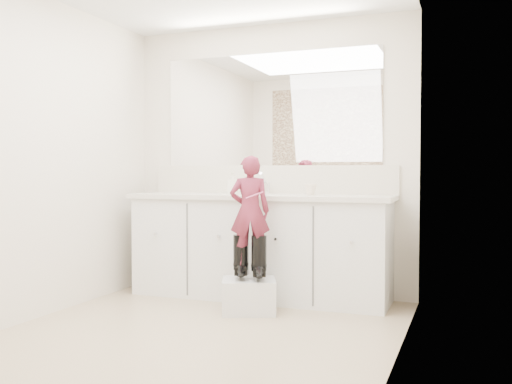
% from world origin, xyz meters
% --- Properties ---
extents(floor, '(3.00, 3.00, 0.00)m').
position_xyz_m(floor, '(0.00, 0.00, 0.00)').
color(floor, '#948360').
rests_on(floor, ground).
extents(wall_back, '(2.60, 0.00, 2.60)m').
position_xyz_m(wall_back, '(0.00, 1.50, 1.20)').
color(wall_back, beige).
rests_on(wall_back, floor).
extents(wall_front, '(2.60, 0.00, 2.60)m').
position_xyz_m(wall_front, '(0.00, -1.50, 1.20)').
color(wall_front, beige).
rests_on(wall_front, floor).
extents(wall_left, '(0.00, 3.00, 3.00)m').
position_xyz_m(wall_left, '(-1.30, 0.00, 1.20)').
color(wall_left, beige).
rests_on(wall_left, floor).
extents(wall_right, '(0.00, 3.00, 3.00)m').
position_xyz_m(wall_right, '(1.30, 0.00, 1.20)').
color(wall_right, beige).
rests_on(wall_right, floor).
extents(vanity_cabinet, '(2.20, 0.55, 0.85)m').
position_xyz_m(vanity_cabinet, '(0.00, 1.23, 0.42)').
color(vanity_cabinet, silver).
rests_on(vanity_cabinet, floor).
extents(countertop, '(2.28, 0.58, 0.04)m').
position_xyz_m(countertop, '(0.00, 1.21, 0.87)').
color(countertop, beige).
rests_on(countertop, vanity_cabinet).
extents(backsplash, '(2.28, 0.03, 0.25)m').
position_xyz_m(backsplash, '(0.00, 1.49, 1.02)').
color(backsplash, beige).
rests_on(backsplash, countertop).
extents(mirror, '(2.00, 0.02, 1.00)m').
position_xyz_m(mirror, '(0.00, 1.49, 1.64)').
color(mirror, white).
rests_on(mirror, wall_back).
extents(dot_panel, '(2.00, 0.01, 1.20)m').
position_xyz_m(dot_panel, '(0.00, -1.49, 1.65)').
color(dot_panel, '#472819').
rests_on(dot_panel, wall_front).
extents(faucet, '(0.08, 0.08, 0.10)m').
position_xyz_m(faucet, '(0.00, 1.38, 0.94)').
color(faucet, silver).
rests_on(faucet, countertop).
extents(cup, '(0.13, 0.13, 0.09)m').
position_xyz_m(cup, '(0.45, 1.24, 0.94)').
color(cup, beige).
rests_on(cup, countertop).
extents(soap_bottle, '(0.11, 0.11, 0.19)m').
position_xyz_m(soap_bottle, '(-0.22, 1.16, 0.98)').
color(soap_bottle, silver).
rests_on(soap_bottle, countertop).
extents(step_stool, '(0.50, 0.46, 0.26)m').
position_xyz_m(step_stool, '(0.11, 0.71, 0.13)').
color(step_stool, silver).
rests_on(step_stool, floor).
extents(boot_left, '(0.20, 0.25, 0.34)m').
position_xyz_m(boot_left, '(0.03, 0.73, 0.43)').
color(boot_left, black).
rests_on(boot_left, step_stool).
extents(boot_right, '(0.20, 0.25, 0.34)m').
position_xyz_m(boot_right, '(0.18, 0.73, 0.43)').
color(boot_right, black).
rests_on(boot_right, step_stool).
extents(toddler, '(0.36, 0.30, 0.85)m').
position_xyz_m(toddler, '(0.11, 0.73, 0.78)').
color(toddler, '#B03654').
rests_on(toddler, step_stool).
extents(toothbrush, '(0.13, 0.06, 0.06)m').
position_xyz_m(toothbrush, '(0.18, 0.65, 0.91)').
color(toothbrush, '#D1517F').
rests_on(toothbrush, toddler).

